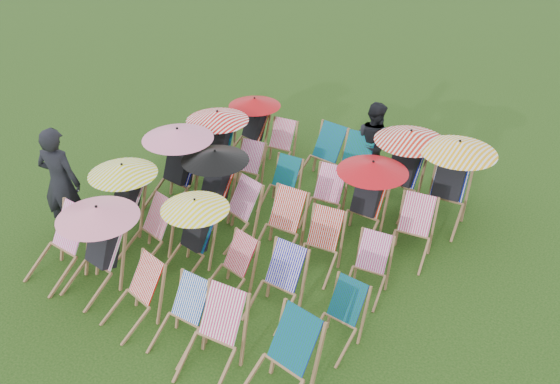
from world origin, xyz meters
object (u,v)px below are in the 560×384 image
Objects in this scene: deckchair_0 at (57,247)px; deckchair_29 at (449,181)px; deckchair_5 at (278,365)px; person_rear at (374,142)px; person_left at (60,182)px.

deckchair_29 is (4.00, 4.70, 0.27)m from deckchair_0.
deckchair_0 is at bearing -173.31° from deckchair_5.
deckchair_29 is (0.05, 4.62, 0.26)m from deckchair_5.
deckchair_0 is 0.65× the size of person_rear.
deckchair_29 reaches higher than deckchair_5.
person_rear is (3.13, 4.46, -0.17)m from person_left.
deckchair_0 is at bearing 117.84° from person_left.
person_left reaches higher than deckchair_29.
person_rear reaches higher than deckchair_0.
deckchair_5 is (3.95, 0.08, 0.01)m from deckchair_0.
deckchair_5 is 4.62m from deckchair_29.
person_left is 1.22× the size of person_rear.
person_left is at bearing 67.84° from person_rear.
person_left reaches higher than deckchair_5.
deckchair_29 is 1.76m from person_rear.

